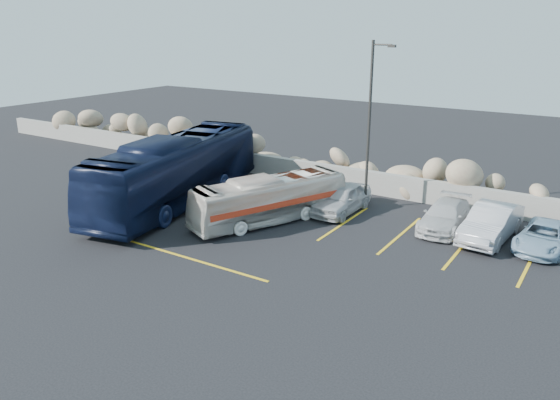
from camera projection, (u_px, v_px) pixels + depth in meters
The scene contains 11 objects.
ground at pixel (200, 264), 20.67m from camera, with size 90.00×90.00×0.00m, color black.
seawall at pixel (343, 178), 30.08m from camera, with size 60.00×0.40×1.20m, color gray.
riprap_pile at pixel (352, 161), 30.83m from camera, with size 54.00×2.80×2.60m, color #9F8368, non-canonical shape.
parking_lines at pixel (373, 242), 22.73m from camera, with size 18.16×9.36×0.01m.
lamppost at pixel (370, 122), 25.63m from camera, with size 1.14×0.18×8.00m.
vintage_bus at pixel (270, 199), 24.86m from camera, with size 1.79×7.63×2.13m, color silver.
tour_coach at pixel (177, 170), 27.22m from camera, with size 2.87×12.28×3.42m, color black.
car_a at pixel (342, 198), 26.20m from camera, with size 1.63×4.06×1.38m, color beige.
car_b at pixel (491, 223), 22.89m from camera, with size 1.55×4.44×1.46m, color silver.
car_c at pixel (445, 216), 24.13m from camera, with size 1.67×4.10×1.19m, color beige.
car_d at pixel (544, 237), 21.92m from camera, with size 1.80×3.89×1.08m, color #88A9C1.
Camera 1 is at (12.79, -14.25, 8.72)m, focal length 35.00 mm.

